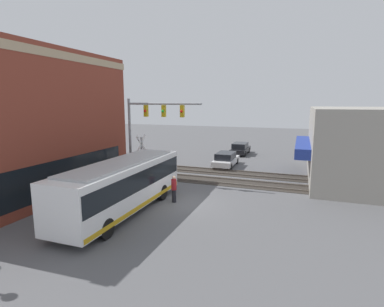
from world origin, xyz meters
name	(u,v)px	position (x,y,z in m)	size (l,w,h in m)	color
ground_plane	(184,204)	(0.00, 0.00, 0.00)	(120.00, 120.00, 0.00)	#565659
brick_building	(9,124)	(-1.96, 12.11, 4.89)	(14.61, 9.30, 9.79)	brown
shop_building	(372,145)	(10.39, -12.15, 2.96)	(13.22, 10.57, 5.92)	gray
city_bus	(123,184)	(-2.60, 2.80, 1.68)	(10.12, 2.59, 3.05)	white
traffic_signal_gantry	(150,121)	(3.97, 4.44, 4.87)	(0.42, 6.19, 6.64)	gray
crossing_signal	(142,153)	(3.97, 5.24, 2.30)	(1.41, 1.18, 3.81)	gray
rail_track_near	(211,180)	(6.00, 0.00, 0.03)	(2.60, 60.00, 0.15)	#332D28
rail_track_far	(221,172)	(9.20, 0.00, 0.03)	(2.60, 60.00, 0.15)	#332D28
parked_car_white	(226,160)	(11.92, 0.20, 0.66)	(4.75, 1.82, 1.42)	silver
parked_car_black	(240,149)	(19.43, 0.20, 0.67)	(4.69, 1.82, 1.42)	black
pedestrian_near_bus	(174,189)	(0.05, 0.73, 0.89)	(0.34, 0.34, 1.74)	black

